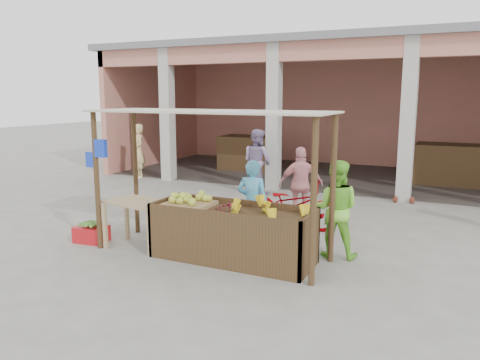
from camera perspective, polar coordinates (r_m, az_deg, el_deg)
The scene contains 18 objects.
ground at distance 7.90m, azimuth -4.20°, elevation -9.12°, with size 60.00×60.00×0.00m, color slate.
market_building at distance 15.82m, azimuth 12.19°, elevation 10.38°, with size 14.40×6.40×4.20m.
fruit_stall at distance 7.55m, azimuth -0.91°, elevation -6.82°, with size 2.60×0.95×0.80m, color #503B20.
stall_awning at distance 7.54m, azimuth -4.27°, elevation 5.36°, with size 4.09×1.35×2.39m.
banana_heap at distance 7.14m, azimuth 3.34°, elevation -3.60°, with size 1.20×0.66×0.22m, color yellow, non-canonical shape.
melon_tray at distance 7.84m, azimuth -6.24°, elevation -2.49°, with size 0.77×0.67×0.20m.
berry_heap at distance 7.47m, azimuth -1.39°, elevation -3.28°, with size 0.44×0.36×0.14m, color maroon.
side_table at distance 8.26m, azimuth -12.46°, elevation -3.43°, with size 1.13×0.85×0.84m.
papaya_pile at distance 8.21m, azimuth -12.53°, elevation -1.76°, with size 0.75×0.43×0.21m, color #4F842B, non-canonical shape.
red_crate at distance 8.94m, azimuth -17.64°, elevation -6.29°, with size 0.55×0.40×0.29m, color red.
plantain_bundle at distance 8.89m, azimuth -17.71°, elevation -5.12°, with size 0.45×0.31×0.09m, color #538E33, non-canonical shape.
produce_sacks at distance 12.13m, azimuth 19.39°, elevation -1.16°, with size 0.87×0.54×0.66m.
vendor_blue at distance 8.16m, azimuth 1.54°, elevation -2.49°, with size 0.61×0.45×1.63m, color #4FAFDB.
vendor_green at distance 7.76m, azimuth 11.56°, elevation -3.14°, with size 0.81×0.47×1.69m, color #7DD739.
motorcycle at distance 9.31m, azimuth 6.31°, elevation -2.92°, with size 1.92×0.66×1.00m, color #880105.
shopper_b at distance 9.81m, azimuth 7.45°, elevation -0.24°, with size 0.99×0.53×1.68m, color pink.
shopper_e at distance 15.29m, azimuth -12.30°, elevation 3.61°, with size 0.67×0.50×1.79m, color #E4C180.
shopper_f at distance 12.55m, azimuth 2.11°, elevation 2.67°, with size 0.93×0.53×1.90m, color #947EA9.
Camera 1 is at (3.69, -6.47, 2.63)m, focal length 35.00 mm.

